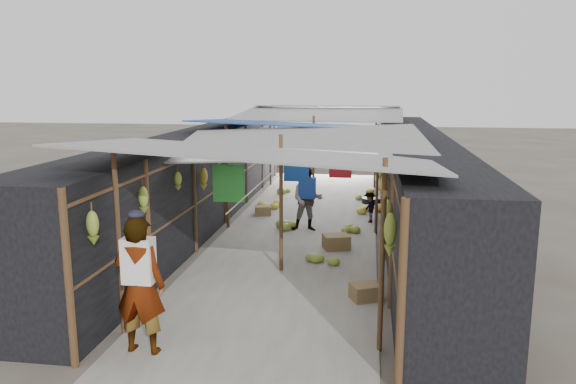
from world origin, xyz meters
The scene contains 14 objects.
ground centered at (0.00, 0.00, 0.00)m, with size 80.00×80.00×0.00m, color #6B6356.
aisle_slab centered at (0.00, 6.50, 0.01)m, with size 3.60×16.00×0.02m, color #9E998E.
stall_left centered at (-2.70, 6.50, 1.15)m, with size 1.40×15.00×2.30m, color black.
stall_right centered at (2.70, 6.50, 1.15)m, with size 1.40×15.00×2.30m, color black.
crate_near centered at (0.95, 4.56, 0.16)m, with size 0.54×0.43×0.32m, color olive.
crate_mid centered at (1.60, 1.75, 0.14)m, with size 0.47×0.37×0.28m, color olive.
crate_back centered at (-1.20, 7.41, 0.13)m, with size 0.42×0.34×0.27m, color olive.
black_basin centered at (1.70, 9.42, 0.09)m, with size 0.58×0.58×0.17m, color black.
vendor_elderly centered at (-1.31, -0.50, 0.94)m, with size 0.68×0.45×1.87m, color silver.
shopper_blue centered at (0.15, 6.01, 0.78)m, with size 0.76×0.59×1.56m, color navy.
vendor_seated centered at (1.65, 7.01, 0.41)m, with size 0.53×0.31×0.82m, color #48433F.
market_canopy centered at (0.03, 6.82, 2.41)m, with size 5.62×15.20×2.77m.
hanging_bananas centered at (0.12, 6.39, 1.68)m, with size 3.95×14.09×0.79m.
floor_bananas centered at (0.34, 7.17, 0.15)m, with size 3.58×7.36×0.35m.
Camera 1 is at (1.60, -7.06, 3.52)m, focal length 35.00 mm.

